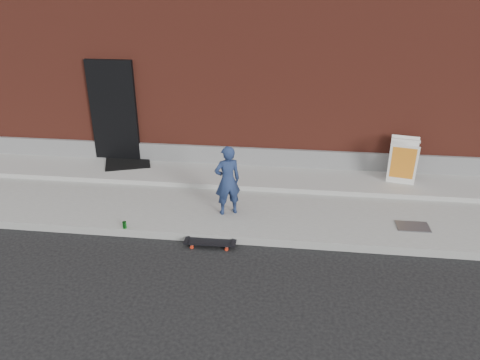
# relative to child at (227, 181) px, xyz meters

# --- Properties ---
(ground) EXTENTS (80.00, 80.00, 0.00)m
(ground) POSITION_rel_child_xyz_m (-0.28, -0.83, -0.81)
(ground) COLOR black
(ground) RESTS_ON ground
(sidewalk) EXTENTS (20.00, 3.00, 0.15)m
(sidewalk) POSITION_rel_child_xyz_m (-0.28, 0.67, -0.73)
(sidewalk) COLOR gray
(sidewalk) RESTS_ON ground
(apron) EXTENTS (20.00, 1.20, 0.10)m
(apron) POSITION_rel_child_xyz_m (-0.28, 1.57, -0.61)
(apron) COLOR #989893
(apron) RESTS_ON sidewalk
(building) EXTENTS (20.00, 8.10, 5.00)m
(building) POSITION_rel_child_xyz_m (-0.28, 6.16, 1.69)
(building) COLOR #5D2419
(building) RESTS_ON ground
(child) EXTENTS (0.57, 0.49, 1.32)m
(child) POSITION_rel_child_xyz_m (0.00, 0.00, 0.00)
(child) COLOR #1C2A4E
(child) RESTS_ON sidewalk
(skateboard) EXTENTS (0.85, 0.23, 0.10)m
(skateboard) POSITION_rel_child_xyz_m (-0.17, -0.95, -0.73)
(skateboard) COLOR red
(skateboard) RESTS_ON ground
(pizza_sign) EXTENTS (0.67, 0.75, 0.92)m
(pizza_sign) POSITION_rel_child_xyz_m (3.38, 1.59, -0.10)
(pizza_sign) COLOR white
(pizza_sign) RESTS_ON apron
(soda_can) EXTENTS (0.08, 0.08, 0.13)m
(soda_can) POSITION_rel_child_xyz_m (-1.71, -0.78, -0.60)
(soda_can) COLOR #1B8B26
(soda_can) RESTS_ON sidewalk
(doormat) EXTENTS (1.19, 1.08, 0.03)m
(doormat) POSITION_rel_child_xyz_m (-2.58, 1.87, -0.55)
(doormat) COLOR black
(doormat) RESTS_ON apron
(utility_plate) EXTENTS (0.57, 0.37, 0.02)m
(utility_plate) POSITION_rel_child_xyz_m (3.31, -0.12, -0.65)
(utility_plate) COLOR #56575B
(utility_plate) RESTS_ON sidewalk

